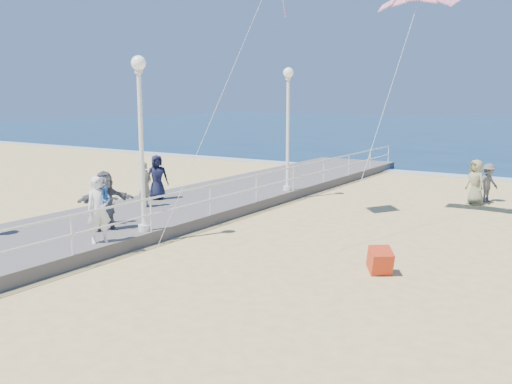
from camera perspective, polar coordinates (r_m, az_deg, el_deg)
The scene contains 15 objects.
ground at distance 15.10m, azimuth 3.93°, elevation -7.96°, with size 160.00×160.00×0.00m, color #E5C778.
surf_line at distance 34.15m, azimuth 20.75°, elevation 1.44°, with size 160.00×1.20×0.04m, color white.
boardwalk at distance 19.64m, azimuth -15.65°, elevation -3.53°, with size 5.00×44.00×0.40m, color slate.
railing at distance 17.70m, azimuth -10.51°, elevation -1.28°, with size 0.05×42.00×0.55m.
lamp_post_mid at distance 17.61m, azimuth -11.47°, elevation 6.54°, with size 0.44×0.44×5.32m.
lamp_post_far at distance 24.87m, azimuth 3.21°, elevation 7.60°, with size 0.44×0.44×5.32m.
woman_holding_toddler at distance 16.74m, azimuth -15.44°, elevation -1.73°, with size 0.70×0.46×1.91m, color white.
toddler_held at distance 16.68m, azimuth -14.75°, elevation -0.76°, with size 0.38×0.29×0.78m, color #3875D2.
spectator_1 at distance 19.18m, azimuth -14.38°, elevation -0.92°, with size 0.72×0.56×1.47m, color gray.
spectator_4 at distance 23.23m, azimuth -9.86°, elevation 1.47°, with size 0.88×0.57×1.80m, color #161931.
spectator_5 at distance 18.27m, azimuth -14.85°, elevation -0.85°, with size 1.72×0.55×1.86m, color #5C5B60.
spectator_6 at distance 21.73m, azimuth -11.04°, elevation 0.77°, with size 0.63×0.41×1.72m, color #988F69.
beach_walker_a at distance 26.38m, azimuth 22.21°, elevation 0.85°, with size 1.08×0.62×1.67m, color #58575C.
beach_walker_c at distance 25.59m, azimuth 21.11°, elevation 0.92°, with size 0.93×0.61×1.91m, color #918F64.
box_kite at distance 15.12m, azimuth 12.30°, elevation -6.95°, with size 0.55×0.55×0.60m, color red.
Camera 1 is at (6.89, -12.63, 4.58)m, focal length 40.00 mm.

